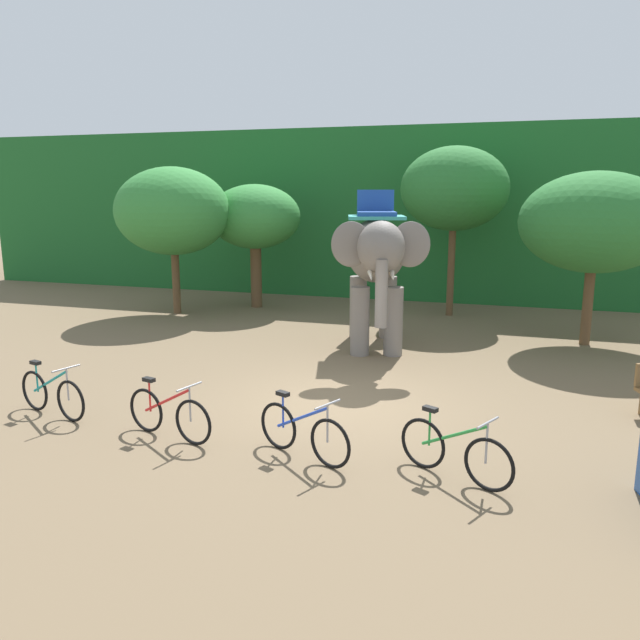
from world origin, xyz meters
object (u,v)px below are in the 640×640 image
tree_right (454,189)px  elephant (376,258)px  tree_center (173,211)px  tree_far_right (255,217)px  bike_blue (303,432)px  bike_green (454,451)px  bike_red (169,414)px  bike_teal (52,394)px  tree_center_right (595,223)px

tree_right → elephant: size_ratio=1.19×
tree_center → tree_far_right: bearing=42.0°
tree_right → bike_blue: tree_right is taller
tree_far_right → bike_green: (7.44, -10.85, -2.53)m
tree_center → bike_red: size_ratio=2.68×
tree_center → bike_red: tree_center is taller
bike_teal → bike_blue: bearing=-4.3°
tree_center → bike_green: (9.39, -9.10, -2.76)m
bike_blue → tree_center: bearing=128.7°
elephant → bike_teal: elephant is taller
tree_center → tree_center_right: size_ratio=1.06×
tree_right → bike_green: (1.22, -11.29, -3.42)m
bike_blue → tree_center_right: bearing=62.0°
tree_center_right → bike_green: size_ratio=2.71×
bike_teal → tree_center: bearing=107.0°
bike_red → bike_green: size_ratio=1.07×
bike_green → bike_teal: bearing=176.8°
bike_teal → tree_far_right: bearing=93.9°
elephant → tree_center_right: bearing=22.3°
tree_center → tree_center_right: tree_center is taller
tree_center → tree_far_right: size_ratio=1.13×
tree_far_right → tree_right: 6.30m
bike_teal → bike_red: same height
tree_far_right → tree_center_right: size_ratio=0.94×
tree_center → tree_right: size_ratio=0.89×
tree_center_right → tree_center: bearing=177.2°
tree_far_right → bike_teal: tree_far_right is taller
tree_center → bike_blue: 11.94m
tree_center → tree_right: 8.48m
tree_far_right → elephant: size_ratio=0.93×
tree_center → elephant: (6.89, -2.59, -0.94)m
tree_right → tree_far_right: bearing=-175.9°
tree_far_right → elephant: bearing=-41.3°
tree_far_right → bike_blue: size_ratio=2.50×
tree_right → tree_center_right: size_ratio=1.20×
tree_right → bike_green: tree_right is taller
tree_center → bike_teal: size_ratio=2.70×
tree_center_right → elephant: (-4.89, -2.01, -0.80)m
elephant → bike_green: bearing=-69.0°
tree_center → elephant: 7.42m
tree_center_right → bike_teal: bearing=-138.3°
bike_blue → bike_green: bearing=-0.9°
tree_center → tree_right: tree_right is taller
tree_center → tree_far_right: tree_center is taller
elephant → bike_green: 7.20m
elephant → bike_green: elephant is taller
elephant → bike_red: elephant is taller
tree_center_right → bike_teal: (-9.12, -8.14, -2.62)m
elephant → bike_blue: 6.74m
tree_center → tree_far_right: 2.63m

